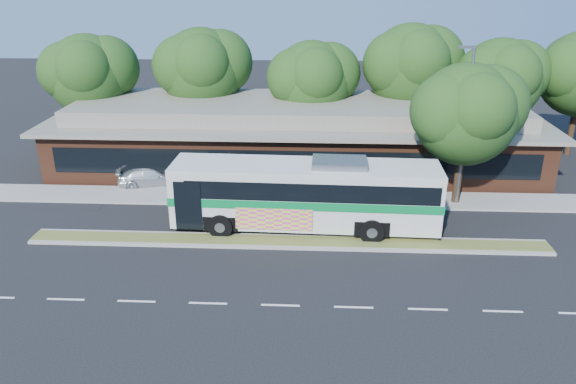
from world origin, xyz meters
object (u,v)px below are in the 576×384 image
at_px(transit_bus, 306,190).
at_px(sidewalk_tree, 473,111).
at_px(lamp_post, 465,123).
at_px(sedan, 152,176).

bearing_deg(transit_bus, sidewalk_tree, 25.16).
distance_m(lamp_post, sedan, 19.19).
distance_m(transit_bus, sidewalk_tree, 10.46).
height_order(lamp_post, sedan, lamp_post).
bearing_deg(sidewalk_tree, lamp_post, -142.83).
xyz_separation_m(transit_bus, sedan, (-9.90, 5.88, -1.55)).
xyz_separation_m(lamp_post, transit_bus, (-8.66, -3.60, -2.74)).
relative_size(lamp_post, sidewalk_tree, 1.11).
xyz_separation_m(lamp_post, sidewalk_tree, (0.44, 0.34, 0.58)).
bearing_deg(transit_bus, lamp_post, 24.35).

